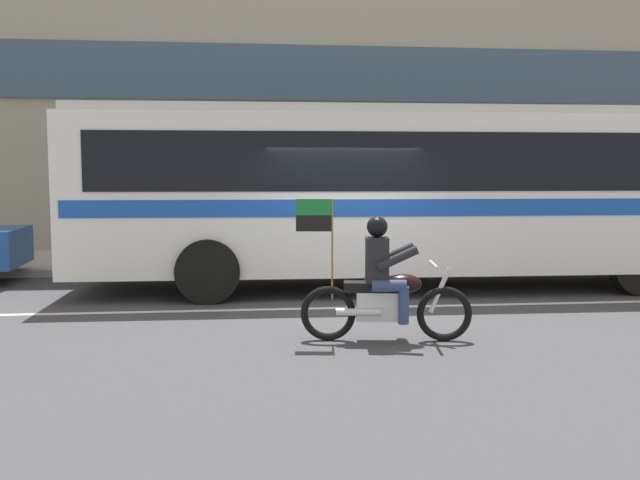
% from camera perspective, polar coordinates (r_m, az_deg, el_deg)
% --- Properties ---
extents(ground_plane, '(60.00, 60.00, 0.00)m').
position_cam_1_polar(ground_plane, '(11.58, 1.93, -4.96)').
color(ground_plane, '#3D3D3F').
extents(sidewalk_curb, '(28.00, 3.80, 0.15)m').
position_cam_1_polar(sidewalk_curb, '(16.57, -0.57, -1.53)').
color(sidewalk_curb, '#A39E93').
rests_on(sidewalk_curb, ground_plane).
extents(lane_center_stripe, '(26.60, 0.14, 0.01)m').
position_cam_1_polar(lane_center_stripe, '(10.99, 2.38, -5.50)').
color(lane_center_stripe, silver).
rests_on(lane_center_stripe, ground_plane).
extents(transit_bus, '(12.63, 2.83, 3.22)m').
position_cam_1_polar(transit_bus, '(12.90, 8.68, 4.47)').
color(transit_bus, white).
rests_on(transit_bus, ground_plane).
extents(motorcycle_with_rider, '(2.18, 0.67, 1.78)m').
position_cam_1_polar(motorcycle_with_rider, '(8.78, 5.24, -3.92)').
color(motorcycle_with_rider, black).
rests_on(motorcycle_with_rider, ground_plane).
extents(fire_hydrant, '(0.22, 0.30, 0.75)m').
position_cam_1_polar(fire_hydrant, '(15.09, -2.67, -0.53)').
color(fire_hydrant, red).
rests_on(fire_hydrant, sidewalk_curb).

